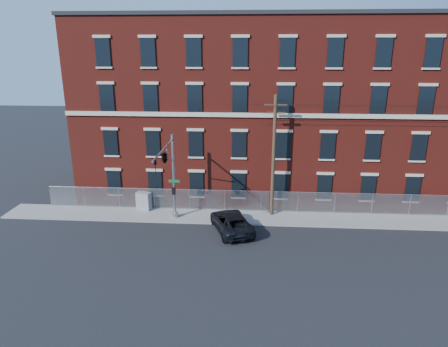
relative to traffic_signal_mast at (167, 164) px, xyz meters
name	(u,v)px	position (x,y,z in m)	size (l,w,h in m)	color
ground	(247,246)	(6.00, -2.18, -5.39)	(140.00, 140.00, 0.00)	black
sidewalk	(395,221)	(18.00, 2.82, -5.33)	(65.00, 3.00, 0.12)	gray
mill_building	(374,106)	(18.00, 11.75, 2.76)	(55.30, 14.32, 16.30)	maroon
chain_link_fence	(391,204)	(18.00, 4.12, -4.33)	(59.06, 0.06, 1.85)	#A5A8AD
traffic_signal_mast	(167,164)	(0.00, 0.00, 0.00)	(0.90, 6.75, 7.00)	#9EA0A5
utility_pole_near	(274,155)	(8.00, 3.42, -0.05)	(1.80, 0.28, 10.00)	#413020
pickup_truck	(231,222)	(4.76, 0.31, -4.66)	(2.42, 5.25, 1.46)	black
utility_cabinet	(144,201)	(-3.01, 3.82, -4.50)	(1.24, 0.62, 1.54)	gray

